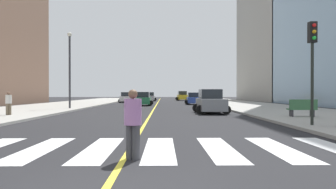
{
  "coord_description": "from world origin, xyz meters",
  "views": [
    {
      "loc": [
        1.02,
        -4.57,
        1.7
      ],
      "look_at": [
        1.54,
        28.88,
        1.5
      ],
      "focal_mm": 30.3,
      "sensor_mm": 36.0,
      "label": 1
    }
  ],
  "objects_px": {
    "car_green_second": "(143,99)",
    "car_blue_fourth": "(193,99)",
    "car_silver_fifth": "(150,97)",
    "traffic_light_near_corner": "(312,53)",
    "pedestrian_walking_west": "(9,102)",
    "street_lamp": "(70,64)",
    "car_gray_nearest": "(210,102)",
    "car_white_third": "(127,98)",
    "car_yellow_sixth": "(182,96)",
    "pedestrian_crossing": "(133,121)",
    "park_bench": "(302,108)"
  },
  "relations": [
    {
      "from": "traffic_light_near_corner",
      "to": "car_gray_nearest",
      "type": "bearing_deg",
      "value": -72.4
    },
    {
      "from": "pedestrian_walking_west",
      "to": "street_lamp",
      "type": "xyz_separation_m",
      "value": [
        1.32,
        8.9,
        3.63
      ]
    },
    {
      "from": "car_yellow_sixth",
      "to": "pedestrian_crossing",
      "type": "bearing_deg",
      "value": 82.69
    },
    {
      "from": "car_green_second",
      "to": "street_lamp",
      "type": "relative_size",
      "value": 0.53
    },
    {
      "from": "car_blue_fourth",
      "to": "car_silver_fifth",
      "type": "height_order",
      "value": "car_silver_fifth"
    },
    {
      "from": "car_white_third",
      "to": "car_silver_fifth",
      "type": "distance_m",
      "value": 8.74
    },
    {
      "from": "pedestrian_crossing",
      "to": "car_white_third",
      "type": "bearing_deg",
      "value": -58.58
    },
    {
      "from": "car_green_second",
      "to": "pedestrian_walking_west",
      "type": "distance_m",
      "value": 19.43
    },
    {
      "from": "car_white_third",
      "to": "street_lamp",
      "type": "distance_m",
      "value": 21.57
    },
    {
      "from": "car_white_third",
      "to": "pedestrian_crossing",
      "type": "xyz_separation_m",
      "value": [
        5.72,
        -42.63,
        0.14
      ]
    },
    {
      "from": "car_gray_nearest",
      "to": "car_blue_fourth",
      "type": "height_order",
      "value": "car_gray_nearest"
    },
    {
      "from": "park_bench",
      "to": "car_blue_fourth",
      "type": "bearing_deg",
      "value": 13.72
    },
    {
      "from": "car_yellow_sixth",
      "to": "car_silver_fifth",
      "type": "bearing_deg",
      "value": 31.45
    },
    {
      "from": "car_green_second",
      "to": "pedestrian_walking_west",
      "type": "height_order",
      "value": "car_green_second"
    },
    {
      "from": "car_yellow_sixth",
      "to": "street_lamp",
      "type": "xyz_separation_m",
      "value": [
        -13.67,
        -33.48,
        3.7
      ]
    },
    {
      "from": "pedestrian_crossing",
      "to": "car_gray_nearest",
      "type": "bearing_deg",
      "value": -82.2
    },
    {
      "from": "car_yellow_sixth",
      "to": "car_green_second",
      "type": "bearing_deg",
      "value": 72.39
    },
    {
      "from": "car_silver_fifth",
      "to": "pedestrian_walking_west",
      "type": "height_order",
      "value": "car_silver_fifth"
    },
    {
      "from": "traffic_light_near_corner",
      "to": "park_bench",
      "type": "relative_size",
      "value": 2.73
    },
    {
      "from": "car_green_second",
      "to": "car_blue_fourth",
      "type": "distance_m",
      "value": 7.99
    },
    {
      "from": "car_yellow_sixth",
      "to": "traffic_light_near_corner",
      "type": "bearing_deg",
      "value": 91.34
    },
    {
      "from": "car_silver_fifth",
      "to": "traffic_light_near_corner",
      "type": "xyz_separation_m",
      "value": [
        9.9,
        -44.24,
        2.78
      ]
    },
    {
      "from": "traffic_light_near_corner",
      "to": "car_blue_fourth",
      "type": "bearing_deg",
      "value": -84.2
    },
    {
      "from": "car_green_second",
      "to": "pedestrian_crossing",
      "type": "relative_size",
      "value": 2.26
    },
    {
      "from": "car_gray_nearest",
      "to": "street_lamp",
      "type": "xyz_separation_m",
      "value": [
        -13.46,
        5.15,
        3.74
      ]
    },
    {
      "from": "pedestrian_walking_west",
      "to": "street_lamp",
      "type": "height_order",
      "value": "street_lamp"
    },
    {
      "from": "car_gray_nearest",
      "to": "car_silver_fifth",
      "type": "xyz_separation_m",
      "value": [
        -6.67,
        34.05,
        -0.08
      ]
    },
    {
      "from": "car_blue_fourth",
      "to": "car_silver_fifth",
      "type": "bearing_deg",
      "value": -65.09
    },
    {
      "from": "car_white_third",
      "to": "park_bench",
      "type": "relative_size",
      "value": 2.26
    },
    {
      "from": "car_white_third",
      "to": "pedestrian_walking_west",
      "type": "xyz_separation_m",
      "value": [
        -4.34,
        -29.91,
        0.2
      ]
    },
    {
      "from": "car_gray_nearest",
      "to": "car_yellow_sixth",
      "type": "height_order",
      "value": "car_yellow_sixth"
    },
    {
      "from": "car_gray_nearest",
      "to": "car_green_second",
      "type": "bearing_deg",
      "value": -64.15
    },
    {
      "from": "pedestrian_crossing",
      "to": "pedestrian_walking_west",
      "type": "xyz_separation_m",
      "value": [
        -10.07,
        12.72,
        0.06
      ]
    },
    {
      "from": "car_blue_fourth",
      "to": "pedestrian_walking_west",
      "type": "height_order",
      "value": "pedestrian_walking_west"
    },
    {
      "from": "car_white_third",
      "to": "pedestrian_crossing",
      "type": "bearing_deg",
      "value": -79.56
    },
    {
      "from": "car_white_third",
      "to": "traffic_light_near_corner",
      "type": "height_order",
      "value": "traffic_light_near_corner"
    },
    {
      "from": "traffic_light_near_corner",
      "to": "pedestrian_walking_west",
      "type": "xyz_separation_m",
      "value": [
        -18.01,
        6.44,
        -2.59
      ]
    },
    {
      "from": "car_white_third",
      "to": "car_blue_fourth",
      "type": "xyz_separation_m",
      "value": [
        10.84,
        -8.45,
        -0.03
      ]
    },
    {
      "from": "car_white_third",
      "to": "pedestrian_walking_west",
      "type": "relative_size",
      "value": 2.54
    },
    {
      "from": "car_green_second",
      "to": "traffic_light_near_corner",
      "type": "xyz_separation_m",
      "value": [
        9.84,
        -24.07,
        2.78
      ]
    },
    {
      "from": "car_yellow_sixth",
      "to": "park_bench",
      "type": "height_order",
      "value": "car_yellow_sixth"
    },
    {
      "from": "car_green_second",
      "to": "car_white_third",
      "type": "relative_size",
      "value": 0.98
    },
    {
      "from": "car_green_second",
      "to": "pedestrian_crossing",
      "type": "height_order",
      "value": "car_green_second"
    },
    {
      "from": "car_silver_fifth",
      "to": "street_lamp",
      "type": "relative_size",
      "value": 0.53
    },
    {
      "from": "car_gray_nearest",
      "to": "pedestrian_walking_west",
      "type": "height_order",
      "value": "car_gray_nearest"
    },
    {
      "from": "pedestrian_crossing",
      "to": "car_blue_fourth",
      "type": "bearing_deg",
      "value": -74.74
    },
    {
      "from": "car_gray_nearest",
      "to": "traffic_light_near_corner",
      "type": "bearing_deg",
      "value": 107.97
    },
    {
      "from": "car_blue_fourth",
      "to": "pedestrian_crossing",
      "type": "relative_size",
      "value": 2.2
    },
    {
      "from": "car_yellow_sixth",
      "to": "pedestrian_crossing",
      "type": "height_order",
      "value": "car_yellow_sixth"
    },
    {
      "from": "car_white_third",
      "to": "car_yellow_sixth",
      "type": "relative_size",
      "value": 0.88
    }
  ]
}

